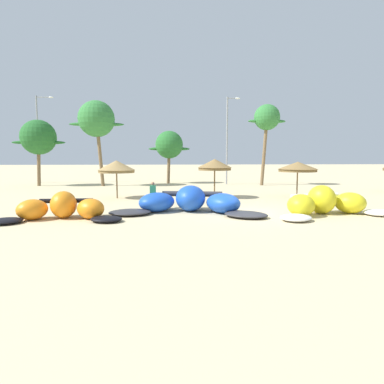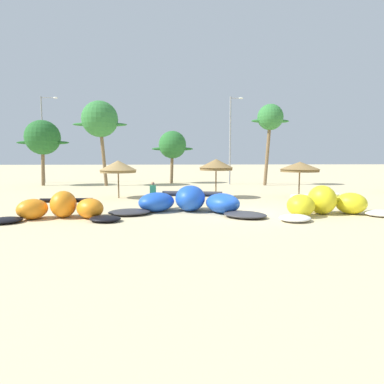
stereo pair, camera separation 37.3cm
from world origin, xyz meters
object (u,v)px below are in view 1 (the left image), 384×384
Objects in this scene: palm_left_of_gap at (169,145)px; lamppost_west_center at (228,136)px; palm_leftmost at (38,138)px; kite_left at (190,202)px; beach_umbrella_near_palms at (298,167)px; kite_far_left at (62,209)px; beach_umbrella_near_van at (116,167)px; palm_center_left at (267,119)px; lamppost_west at (39,135)px; kite_left_of_center at (326,204)px; person_near_kites at (153,195)px; palm_left at (97,119)px; beach_umbrella_middle at (215,165)px.

palm_left_of_gap is 0.63× the size of lamppost_west_center.
palm_leftmost is at bearing -170.45° from palm_left_of_gap.
beach_umbrella_near_palms reaches higher than kite_left.
palm_left_of_gap is at bearing 75.79° from kite_far_left.
beach_umbrella_near_van reaches higher than beach_umbrella_near_palms.
lamppost_west is (-26.20, 5.88, -1.49)m from palm_center_left.
kite_left_of_center is 2.45× the size of beach_umbrella_near_van.
palm_left is at bearing 111.03° from person_near_kites.
beach_umbrella_near_van is 0.46× the size of palm_left_of_gap.
kite_far_left is 12.07m from beach_umbrella_middle.
beach_umbrella_middle is (7.34, -0.43, 0.14)m from beach_umbrella_near_van.
kite_left_of_center is 0.79× the size of palm_center_left.
person_near_kites is 21.06m from palm_center_left.
kite_left is at bearing -107.15° from lamppost_west_center.
kite_far_left is 8.70m from beach_umbrella_near_van.
lamppost_west is (-7.86, 5.34, -1.30)m from palm_left.
lamppost_west_center is (6.64, -1.99, 0.92)m from palm_left_of_gap.
beach_umbrella_near_palms is 0.42× the size of palm_leftmost.
kite_left is 1.39× the size of palm_left_of_gap.
palm_leftmost is at bearing 128.30° from kite_left.
kite_far_left is 2.27× the size of beach_umbrella_near_van.
palm_left is 14.51m from lamppost_west_center.
lamppost_west_center is (20.70, 0.38, 0.27)m from palm_leftmost.
beach_umbrella_near_van is 0.40× the size of palm_leftmost.
lamppost_west_center is (7.98, 17.79, 4.63)m from person_near_kites.
beach_umbrella_middle is 13.52m from lamppost_west_center.
kite_left is 20.59m from lamppost_west_center.
kite_left_of_center is 0.77× the size of palm_left.
beach_umbrella_middle reaches higher than beach_umbrella_near_palms.
kite_far_left is at bearing -179.62° from kite_left_of_center.
person_near_kites reaches higher than kite_left_of_center.
palm_left_of_gap is 0.70× the size of palm_center_left.
kite_left_of_center is 25.77m from palm_left.
kite_left is 0.97× the size of palm_center_left.
beach_umbrella_near_van is at bearing 117.51° from person_near_kites.
beach_umbrella_near_palms is at bearing 35.36° from kite_left.
lamppost_west_center reaches higher than palm_leftmost.
lamppost_west reaches higher than beach_umbrella_middle.
beach_umbrella_middle is 0.47× the size of palm_left_of_gap.
beach_umbrella_near_van is 0.31× the size of palm_left.
kite_far_left is 0.93× the size of kite_left_of_center.
palm_left is 1.03× the size of palm_center_left.
kite_left_of_center is at bearing -101.85° from beach_umbrella_near_palms.
person_near_kites is 0.23× the size of palm_leftmost.
kite_left is at bearing -119.51° from palm_center_left.
palm_left reaches higher than beach_umbrella_near_van.
beach_umbrella_middle is 0.33× the size of palm_center_left.
lamppost_west is (-14.26, 21.98, 4.96)m from person_near_kites.
palm_leftmost is at bearing -71.42° from lamppost_west.
kite_left_of_center is 0.70× the size of lamppost_west_center.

